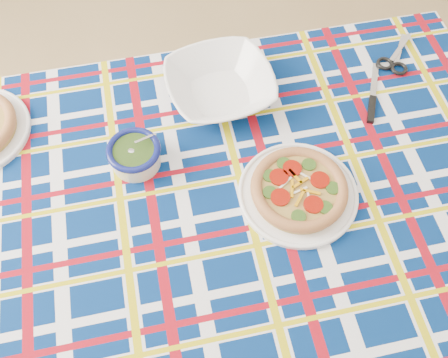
% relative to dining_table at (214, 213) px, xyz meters
% --- Properties ---
extents(floor, '(4.00, 4.00, 0.00)m').
position_rel_dining_table_xyz_m(floor, '(-0.09, -0.20, -0.62)').
color(floor, olive).
rests_on(floor, ground).
extents(dining_table, '(1.71, 1.43, 0.69)m').
position_rel_dining_table_xyz_m(dining_table, '(0.00, 0.00, 0.00)').
color(dining_table, brown).
rests_on(dining_table, floor).
extents(tablecloth, '(1.75, 1.47, 0.10)m').
position_rel_dining_table_xyz_m(tablecloth, '(0.00, -0.00, 0.02)').
color(tablecloth, navy).
rests_on(tablecloth, dining_table).
extents(main_focaccia_plate, '(0.37, 0.37, 0.05)m').
position_rel_dining_table_xyz_m(main_focaccia_plate, '(0.18, 0.05, 0.10)').
color(main_focaccia_plate, '#AD863D').
rests_on(main_focaccia_plate, tablecloth).
extents(pesto_bowl, '(0.16, 0.16, 0.07)m').
position_rel_dining_table_xyz_m(pesto_bowl, '(-0.20, 0.06, 0.11)').
color(pesto_bowl, '#1B310D').
rests_on(pesto_bowl, tablecloth).
extents(serving_bowl, '(0.36, 0.36, 0.06)m').
position_rel_dining_table_xyz_m(serving_bowl, '(-0.05, 0.30, 0.10)').
color(serving_bowl, white).
rests_on(serving_bowl, tablecloth).
extents(table_knife, '(0.02, 0.21, 0.01)m').
position_rel_dining_table_xyz_m(table_knife, '(0.33, 0.42, 0.08)').
color(table_knife, silver).
rests_on(table_knife, tablecloth).
extents(kitchen_scissors, '(0.13, 0.20, 0.02)m').
position_rel_dining_table_xyz_m(kitchen_scissors, '(0.39, 0.55, 0.08)').
color(kitchen_scissors, silver).
rests_on(kitchen_scissors, tablecloth).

